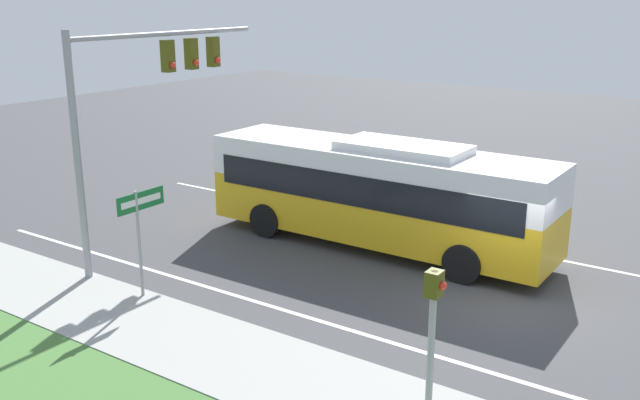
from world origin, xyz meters
TOP-DOWN VIEW (x-y plane):
  - ground_plane at (0.00, 0.00)m, footprint 80.00×80.00m
  - lane_divider_near at (-3.60, 0.00)m, footprint 0.14×30.00m
  - lane_divider_far at (3.60, 0.00)m, footprint 0.14×30.00m
  - bus at (1.68, 4.59)m, footprint 2.76×10.71m
  - signal_gantry at (-2.66, 9.60)m, footprint 6.95×0.41m
  - pedestrian_signal at (-6.34, -1.01)m, footprint 0.28×0.34m
  - street_sign at (-5.01, 7.47)m, footprint 1.47×0.08m

SIDE VIEW (x-z plane):
  - ground_plane at x=0.00m, z-range 0.00..0.00m
  - lane_divider_near at x=-3.60m, z-range 0.00..0.01m
  - lane_divider_far at x=3.60m, z-range 0.00..0.01m
  - bus at x=1.68m, z-range 0.15..3.43m
  - street_sign at x=-5.01m, z-range 0.62..3.45m
  - pedestrian_signal at x=-6.34m, z-range 0.56..3.67m
  - signal_gantry at x=-2.66m, z-range 1.57..8.14m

